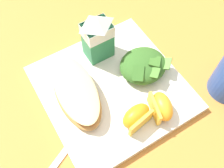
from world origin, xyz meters
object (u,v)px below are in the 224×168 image
at_px(white_plate, 112,88).
at_px(metal_fork, 59,159).
at_px(orange_wedge_front, 136,117).
at_px(green_salad_pile, 144,67).
at_px(milk_carton, 97,36).
at_px(orange_wedge_middle, 161,107).
at_px(cheesy_pizza_bread, 76,92).

height_order(white_plate, metal_fork, white_plate).
xyz_separation_m(white_plate, orange_wedge_front, (-0.00, -0.09, 0.03)).
relative_size(green_salad_pile, milk_carton, 0.99).
height_order(white_plate, orange_wedge_middle, orange_wedge_middle).
bearing_deg(white_plate, milk_carton, 78.11).
relative_size(cheesy_pizza_bread, milk_carton, 1.62).
bearing_deg(white_plate, metal_fork, -154.94).
xyz_separation_m(white_plate, orange_wedge_middle, (0.05, -0.10, 0.03)).
height_order(cheesy_pizza_bread, orange_wedge_front, orange_wedge_front).
height_order(cheesy_pizza_bread, milk_carton, milk_carton).
bearing_deg(green_salad_pile, metal_fork, -163.31).
height_order(milk_carton, orange_wedge_front, milk_carton).
xyz_separation_m(orange_wedge_middle, metal_fork, (-0.21, 0.02, -0.03)).
relative_size(milk_carton, orange_wedge_middle, 1.63).
relative_size(white_plate, orange_wedge_middle, 4.15).
distance_m(white_plate, orange_wedge_front, 0.09).
relative_size(orange_wedge_middle, metal_fork, 0.38).
bearing_deg(milk_carton, metal_fork, -137.59).
bearing_deg(white_plate, orange_wedge_front, -91.65).
height_order(orange_wedge_front, metal_fork, orange_wedge_front).
relative_size(white_plate, metal_fork, 1.58).
bearing_deg(orange_wedge_middle, milk_carton, 100.14).
distance_m(orange_wedge_middle, metal_fork, 0.21).
xyz_separation_m(white_plate, metal_fork, (-0.16, -0.07, -0.01)).
xyz_separation_m(green_salad_pile, orange_wedge_front, (-0.08, -0.08, -0.00)).
bearing_deg(cheesy_pizza_bread, metal_fork, -133.60).
distance_m(orange_wedge_front, metal_fork, 0.16).
relative_size(green_salad_pile, orange_wedge_front, 1.66).
bearing_deg(white_plate, orange_wedge_middle, -61.85).
height_order(milk_carton, orange_wedge_middle, milk_carton).
bearing_deg(white_plate, green_salad_pile, -3.02).
distance_m(cheesy_pizza_bread, metal_fork, 0.13).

